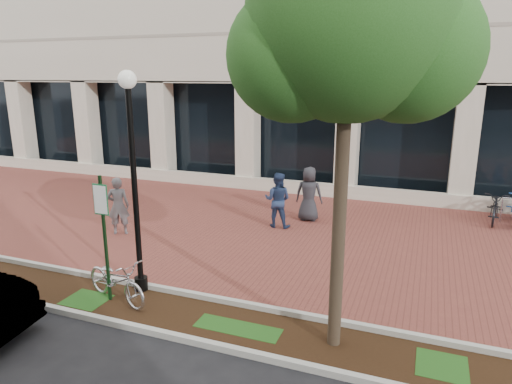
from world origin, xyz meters
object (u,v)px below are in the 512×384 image
(parking_sign, at_px, (103,224))
(pedestrian_right, at_px, (309,194))
(lamppost, at_px, (134,173))
(street_tree, at_px, (352,31))
(pedestrian_mid, at_px, (278,200))
(locked_bicycle, at_px, (116,280))
(pedestrian_left, at_px, (118,206))

(parking_sign, xyz_separation_m, pedestrian_right, (2.46, 6.62, -0.79))
(lamppost, height_order, street_tree, street_tree)
(parking_sign, xyz_separation_m, pedestrian_mid, (1.74, 5.69, -0.82))
(pedestrian_mid, bearing_deg, locked_bicycle, 71.95)
(parking_sign, xyz_separation_m, pedestrian_left, (-2.33, 3.43, -0.81))
(parking_sign, bearing_deg, lamppost, 62.91)
(locked_bicycle, height_order, pedestrian_right, pedestrian_right)
(lamppost, relative_size, locked_bicycle, 2.59)
(pedestrian_left, xyz_separation_m, pedestrian_right, (4.79, 3.19, 0.02))
(locked_bicycle, height_order, pedestrian_left, pedestrian_left)
(street_tree, distance_m, pedestrian_right, 8.05)
(pedestrian_left, bearing_deg, street_tree, 127.48)
(pedestrian_left, bearing_deg, pedestrian_right, -173.60)
(pedestrian_mid, height_order, pedestrian_right, pedestrian_right)
(locked_bicycle, relative_size, pedestrian_mid, 1.05)
(lamppost, height_order, pedestrian_left, lamppost)
(street_tree, bearing_deg, pedestrian_right, 108.70)
(locked_bicycle, distance_m, pedestrian_mid, 5.88)
(parking_sign, height_order, pedestrian_mid, parking_sign)
(locked_bicycle, xyz_separation_m, pedestrian_mid, (1.57, 5.65, 0.38))
(lamppost, xyz_separation_m, pedestrian_right, (2.12, 6.00, -1.72))
(pedestrian_left, bearing_deg, pedestrian_mid, -178.20)
(street_tree, bearing_deg, lamppost, 173.53)
(street_tree, distance_m, locked_bicycle, 6.46)
(lamppost, distance_m, pedestrian_mid, 5.54)
(parking_sign, height_order, lamppost, lamppost)
(parking_sign, bearing_deg, pedestrian_right, 71.17)
(lamppost, relative_size, pedestrian_left, 2.72)
(locked_bicycle, relative_size, pedestrian_left, 1.05)
(pedestrian_left, bearing_deg, parking_sign, 96.90)
(street_tree, relative_size, locked_bicycle, 3.86)
(lamppost, xyz_separation_m, locked_bicycle, (-0.17, -0.59, -2.12))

